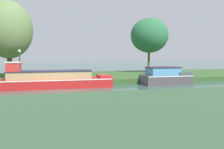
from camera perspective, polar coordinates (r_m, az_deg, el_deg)
The scene contains 9 objects.
ground_plane at distance 17.65m, azimuth -12.68°, elevation -3.53°, with size 120.00×120.00×0.00m, color #36594F.
riverbank_far at distance 24.58m, azimuth -13.30°, elevation -0.74°, with size 72.00×10.00×0.40m, color #35572A.
riverbank_near at distance 8.80m, azimuth -10.48°, elevation -10.61°, with size 72.00×10.00×0.40m, color #335336.
red_barge at distance 18.76m, azimuth -14.20°, elevation -1.22°, with size 8.98×2.03×1.96m.
slate_narrowboat at distance 21.08m, azimuth 12.43°, elevation -0.48°, with size 4.04×2.12×1.45m.
willow_tree_centre at distance 23.26m, azimuth -23.10°, elevation 9.58°, with size 4.12×4.19×6.72m.
willow_tree_right at distance 29.08m, azimuth 8.76°, elevation 9.01°, with size 4.40×4.18×6.31m.
lamp_post at distance 21.12m, azimuth -20.80°, elevation 3.06°, with size 0.24×0.24×2.48m.
mooring_post_near at distance 20.47m, azimuth -5.28°, elevation 0.02°, with size 0.13×0.13×0.85m, color #462D2B.
Camera 1 is at (-0.61, -17.46, 2.53)m, focal length 39.06 mm.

